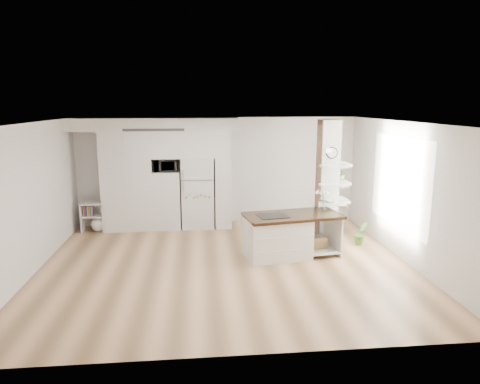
# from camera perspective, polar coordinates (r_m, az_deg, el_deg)

# --- Properties ---
(floor) EXTENTS (7.00, 6.00, 0.01)m
(floor) POSITION_cam_1_polar(r_m,az_deg,el_deg) (8.30, -1.86, -9.73)
(floor) COLOR tan
(floor) RESTS_ON ground
(room) EXTENTS (7.04, 6.04, 2.72)m
(room) POSITION_cam_1_polar(r_m,az_deg,el_deg) (7.82, -1.95, 3.03)
(room) COLOR white
(room) RESTS_ON ground
(cabinet_wall) EXTENTS (4.00, 0.71, 2.70)m
(cabinet_wall) POSITION_cam_1_polar(r_m,az_deg,el_deg) (10.54, -10.77, 3.19)
(cabinet_wall) COLOR white
(cabinet_wall) RESTS_ON floor
(refrigerator) EXTENTS (0.78, 0.69, 1.75)m
(refrigerator) POSITION_cam_1_polar(r_m,az_deg,el_deg) (10.62, -5.67, -0.06)
(refrigerator) COLOR white
(refrigerator) RESTS_ON floor
(column) EXTENTS (0.69, 0.90, 2.70)m
(column) POSITION_cam_1_polar(r_m,az_deg,el_deg) (9.45, 12.18, 1.20)
(column) COLOR silver
(column) RESTS_ON floor
(window) EXTENTS (0.00, 2.40, 2.40)m
(window) POSITION_cam_1_polar(r_m,az_deg,el_deg) (9.07, 20.45, 1.23)
(window) COLOR white
(window) RESTS_ON room
(pendant_light) EXTENTS (0.12, 0.12, 0.10)m
(pendant_light) POSITION_cam_1_polar(r_m,az_deg,el_deg) (8.21, 9.94, 5.15)
(pendant_light) COLOR white
(pendant_light) RESTS_ON room
(kitchen_island) EXTENTS (2.04, 1.22, 1.43)m
(kitchen_island) POSITION_cam_1_polar(r_m,az_deg,el_deg) (8.66, 5.67, -5.70)
(kitchen_island) COLOR white
(kitchen_island) RESTS_ON floor
(bookshelf) EXTENTS (0.60, 0.35, 0.71)m
(bookshelf) POSITION_cam_1_polar(r_m,az_deg,el_deg) (10.86, -18.65, -3.42)
(bookshelf) COLOR white
(bookshelf) RESTS_ON floor
(floor_plant_a) EXTENTS (0.30, 0.24, 0.53)m
(floor_plant_a) POSITION_cam_1_polar(r_m,az_deg,el_deg) (9.72, 15.77, -5.29)
(floor_plant_a) COLOR #448033
(floor_plant_a) RESTS_ON floor
(floor_plant_b) EXTENTS (0.33, 0.33, 0.45)m
(floor_plant_b) POSITION_cam_1_polar(r_m,az_deg,el_deg) (9.52, 12.56, -5.73)
(floor_plant_b) COLOR #448033
(floor_plant_b) RESTS_ON floor
(microwave) EXTENTS (0.54, 0.37, 0.30)m
(microwave) POSITION_cam_1_polar(r_m,az_deg,el_deg) (10.47, -9.86, 3.52)
(microwave) COLOR #2D2D2D
(microwave) RESTS_ON cabinet_wall
(shelf_plant) EXTENTS (0.27, 0.23, 0.30)m
(shelf_plant) POSITION_cam_1_polar(r_m,az_deg,el_deg) (9.65, 13.34, 2.41)
(shelf_plant) COLOR #448033
(shelf_plant) RESTS_ON column
(decor_bowl) EXTENTS (0.22, 0.22, 0.05)m
(decor_bowl) POSITION_cam_1_polar(r_m,az_deg,el_deg) (9.28, 12.05, -1.20)
(decor_bowl) COLOR white
(decor_bowl) RESTS_ON column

